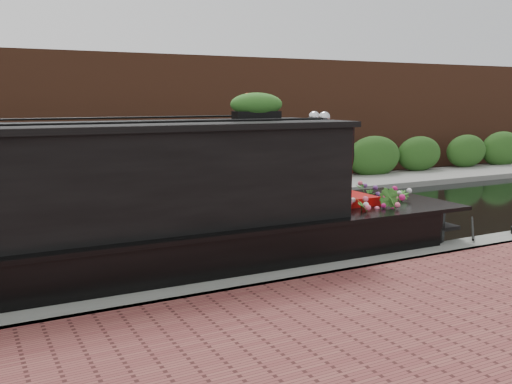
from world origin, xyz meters
name	(u,v)px	position (x,y,z in m)	size (l,w,h in m)	color
ground	(172,243)	(0.00, 0.00, 0.00)	(80.00, 80.00, 0.00)	black
near_bank_coping	(253,296)	(0.00, -3.30, 0.00)	(40.00, 0.60, 0.50)	slate
far_bank_path	(116,206)	(0.00, 4.20, 0.00)	(40.00, 2.40, 0.34)	gray
far_hedge	(108,200)	(0.00, 5.10, 0.00)	(40.00, 1.10, 2.80)	#26501A
far_brick_wall	(91,189)	(0.00, 7.20, 0.00)	(40.00, 1.00, 8.00)	#582F1D
narrowboat	(42,232)	(-2.52, -1.99, 0.90)	(12.91, 2.43, 3.01)	black
rope_fender	(426,229)	(4.45, -1.99, 0.19)	(0.38, 0.38, 0.40)	olive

